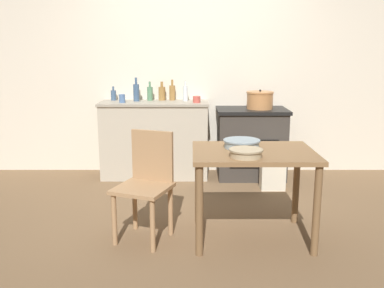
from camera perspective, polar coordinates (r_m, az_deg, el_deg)
ground_plane at (r=3.99m, az=0.02°, el=-9.55°), size 14.00×14.00×0.00m
wall_back at (r=5.29m, az=-0.04°, el=10.04°), size 8.00×0.07×2.55m
counter_cabinet at (r=5.13m, az=-5.16°, el=0.64°), size 1.27×0.53×0.90m
stove at (r=5.14m, az=7.67°, el=0.16°), size 0.82×0.59×0.82m
work_table at (r=3.40m, az=7.96°, el=-2.74°), size 0.95×0.72×0.72m
chair at (r=3.44m, az=-6.29°, el=-5.04°), size 0.52×0.52×0.86m
flour_sack at (r=4.75m, az=10.51°, el=-3.49°), size 0.26×0.18×0.42m
stock_pot at (r=5.05m, az=8.84°, el=5.80°), size 0.31×0.31×0.23m
mixing_bowl_large at (r=3.44m, az=6.45°, el=0.11°), size 0.30×0.30×0.07m
mixing_bowl_small at (r=3.15m, az=7.01°, el=-1.12°), size 0.25×0.25×0.06m
bottle_far_left at (r=5.11m, az=-1.09°, el=6.79°), size 0.06×0.06×0.24m
bottle_left at (r=5.27m, az=-10.63°, el=6.44°), size 0.06×0.06×0.17m
bottle_mid_left at (r=5.19m, az=-2.84°, el=6.90°), size 0.07×0.07×0.25m
bottle_center_left at (r=5.18m, az=-5.83°, el=6.74°), size 0.07×0.07×0.23m
bottle_center at (r=5.13m, az=-7.64°, el=6.87°), size 0.07×0.07×0.28m
bottle_center_right at (r=5.21m, az=-4.23°, el=6.79°), size 0.08×0.08×0.22m
cup_mid_right at (r=4.95m, az=0.42°, el=5.97°), size 0.09×0.09×0.08m
cup_right at (r=5.02m, az=-9.50°, el=6.00°), size 0.07×0.07×0.10m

